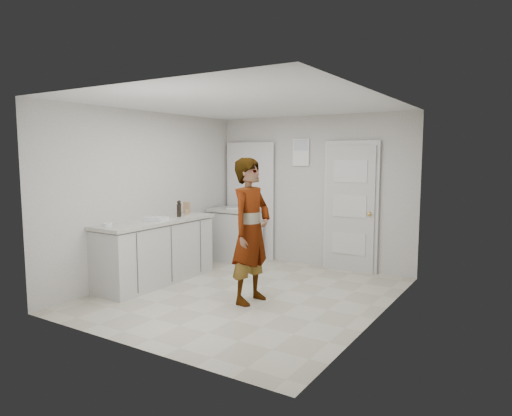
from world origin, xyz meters
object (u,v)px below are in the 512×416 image
Objects in this scene: spice_jar at (186,212)px; baking_dish at (156,219)px; person at (251,231)px; oil_cruet_b at (180,208)px; cake_mix_box at (187,208)px; oil_cruet_a at (179,209)px; egg_bowl at (107,225)px.

spice_jar is 0.25× the size of baking_dish.
person is 7.51× the size of oil_cruet_b.
person is 5.39× the size of baking_dish.
spice_jar is at bearing -54.55° from cake_mix_box.
oil_cruet_a is 1.22m from egg_bowl.
cake_mix_box is at bearing 128.19° from spice_jar.
spice_jar reaches higher than baking_dish.
baking_dish is (0.00, -0.49, -0.09)m from oil_cruet_a.
egg_bowl is at bearing -92.20° from cake_mix_box.
oil_cruet_b is 1.29m from egg_bowl.
oil_cruet_b is at bearing -71.44° from cake_mix_box.
oil_cruet_b is at bearing 125.96° from oil_cruet_a.
spice_jar is 0.19m from oil_cruet_b.
oil_cruet_a is (0.18, -0.39, 0.03)m from cake_mix_box.
baking_dish is at bearing 95.32° from person.
person is 9.98× the size of cake_mix_box.
cake_mix_box is at bearing 67.80° from person.
oil_cruet_a is at bearing 77.63° from person.
oil_cruet_b is at bearing 75.45° from person.
baking_dish reaches higher than egg_bowl.
cake_mix_box reaches higher than spice_jar.
baking_dish is at bearing 76.86° from egg_bowl.
egg_bowl is (-1.73, -0.78, 0.04)m from person.
person reaches higher than spice_jar.
cake_mix_box is 1.58× the size of egg_bowl.
oil_cruet_b reaches higher than egg_bowl.
egg_bowl is at bearing -103.14° from baking_dish.
baking_dish is at bearing -81.14° from cake_mix_box.
person reaches higher than baking_dish.
cake_mix_box is at bearing 111.31° from oil_cruet_b.
person is 1.92m from cake_mix_box.
person reaches higher than cake_mix_box.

